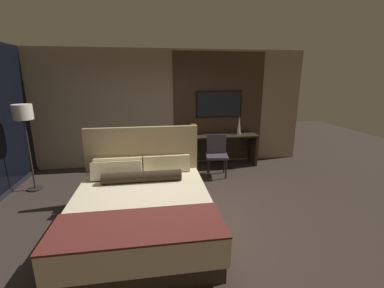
% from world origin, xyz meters
% --- Properties ---
extents(ground_plane, '(16.00, 16.00, 0.00)m').
position_xyz_m(ground_plane, '(0.00, 0.00, 0.00)').
color(ground_plane, '#332823').
extents(wall_back_tv_panel, '(7.20, 0.09, 2.80)m').
position_xyz_m(wall_back_tv_panel, '(0.19, 2.59, 1.40)').
color(wall_back_tv_panel, gray).
rests_on(wall_back_tv_panel, ground_plane).
extents(bed, '(1.92, 2.23, 1.34)m').
position_xyz_m(bed, '(-0.41, -0.34, 0.35)').
color(bed, '#33281E').
rests_on(bed, ground_plane).
extents(desk, '(1.76, 0.56, 0.78)m').
position_xyz_m(desk, '(1.44, 2.29, 0.53)').
color(desk, '#2D2319').
rests_on(desk, ground_plane).
extents(tv, '(1.16, 0.04, 0.65)m').
position_xyz_m(tv, '(1.44, 2.52, 1.50)').
color(tv, black).
extents(desk_chair, '(0.53, 0.53, 0.91)m').
position_xyz_m(desk_chair, '(1.18, 1.64, 0.55)').
color(desk_chair, '#38333D').
rests_on(desk_chair, ground_plane).
extents(floor_lamp, '(0.34, 0.34, 1.68)m').
position_xyz_m(floor_lamp, '(-2.56, 1.40, 1.41)').
color(floor_lamp, '#282623').
rests_on(floor_lamp, ground_plane).
extents(vase_tall, '(0.10, 0.10, 0.44)m').
position_xyz_m(vase_tall, '(1.89, 2.26, 1.00)').
color(vase_tall, silver).
rests_on(vase_tall, desk).
extents(vase_short, '(0.14, 0.14, 0.29)m').
position_xyz_m(vase_short, '(0.74, 2.17, 0.93)').
color(vase_short, '#B2563D').
rests_on(vase_short, desk).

